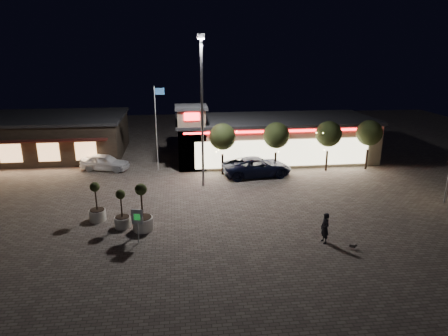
{
  "coord_description": "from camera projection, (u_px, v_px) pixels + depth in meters",
  "views": [
    {
      "loc": [
        -0.06,
        -24.1,
        11.57
      ],
      "look_at": [
        3.54,
        6.0,
        2.16
      ],
      "focal_mm": 32.0,
      "sensor_mm": 36.0,
      "label": 1
    }
  ],
  "objects": [
    {
      "name": "white_sedan",
      "position": [
        105.0,
        162.0,
        38.2
      ],
      "size": [
        4.94,
        3.05,
        1.57
      ],
      "primitive_type": "imported",
      "rotation": [
        0.0,
        0.0,
        1.29
      ],
      "color": "white",
      "rests_on": "ground"
    },
    {
      "name": "floodlight_pole",
      "position": [
        202.0,
        104.0,
        32.03
      ],
      "size": [
        0.6,
        0.4,
        12.38
      ],
      "color": "gray",
      "rests_on": "ground"
    },
    {
      "name": "planter_right",
      "position": [
        122.0,
        216.0,
        26.2
      ],
      "size": [
        1.07,
        1.07,
        2.62
      ],
      "color": "silver",
      "rests_on": "ground"
    },
    {
      "name": "string_tree_a",
      "position": [
        222.0,
        137.0,
        36.12
      ],
      "size": [
        2.42,
        2.42,
        4.79
      ],
      "color": "#332319",
      "rests_on": "ground"
    },
    {
      "name": "retail_building",
      "position": [
        269.0,
        138.0,
        41.71
      ],
      "size": [
        20.4,
        8.4,
        6.1
      ],
      "color": "gray",
      "rests_on": "ground"
    },
    {
      "name": "valet_sign",
      "position": [
        137.0,
        220.0,
        23.91
      ],
      "size": [
        0.71,
        0.26,
        2.17
      ],
      "color": "gray",
      "rests_on": "ground"
    },
    {
      "name": "planter_mid",
      "position": [
        143.0,
        216.0,
        25.73
      ],
      "size": [
        1.3,
        1.3,
        3.19
      ],
      "color": "silver",
      "rests_on": "ground"
    },
    {
      "name": "string_tree_c",
      "position": [
        329.0,
        134.0,
        37.26
      ],
      "size": [
        2.42,
        2.42,
        4.79
      ],
      "color": "#332319",
      "rests_on": "ground"
    },
    {
      "name": "flagpole",
      "position": [
        157.0,
        121.0,
        37.0
      ],
      "size": [
        0.95,
        0.1,
        8.0
      ],
      "color": "white",
      "rests_on": "ground"
    },
    {
      "name": "pickup_truck",
      "position": [
        257.0,
        167.0,
        36.48
      ],
      "size": [
        6.52,
        3.52,
        1.74
      ],
      "primitive_type": "imported",
      "rotation": [
        0.0,
        0.0,
        1.67
      ],
      "color": "black",
      "rests_on": "ground"
    },
    {
      "name": "restaurant_building",
      "position": [
        47.0,
        136.0,
        43.01
      ],
      "size": [
        16.4,
        11.0,
        4.3
      ],
      "color": "#382D23",
      "rests_on": "ground"
    },
    {
      "name": "string_tree_d",
      "position": [
        369.0,
        133.0,
        37.71
      ],
      "size": [
        2.42,
        2.42,
        4.79
      ],
      "color": "#332319",
      "rests_on": "ground"
    },
    {
      "name": "string_tree_b",
      "position": [
        276.0,
        135.0,
        36.69
      ],
      "size": [
        2.42,
        2.42,
        4.79
      ],
      "color": "#332319",
      "rests_on": "ground"
    },
    {
      "name": "dog",
      "position": [
        354.0,
        245.0,
        23.5
      ],
      "size": [
        0.45,
        0.28,
        0.24
      ],
      "color": "#59514C",
      "rests_on": "ground"
    },
    {
      "name": "pedestrian",
      "position": [
        325.0,
        228.0,
        24.11
      ],
      "size": [
        0.57,
        0.76,
        1.9
      ],
      "primitive_type": "imported",
      "rotation": [
        0.0,
        0.0,
        -1.39
      ],
      "color": "black",
      "rests_on": "ground"
    },
    {
      "name": "planter_left",
      "position": [
        97.0,
        209.0,
        27.2
      ],
      "size": [
        1.12,
        1.12,
        2.76
      ],
      "color": "silver",
      "rests_on": "ground"
    },
    {
      "name": "ground",
      "position": [
        182.0,
        228.0,
        26.29
      ],
      "size": [
        90.0,
        90.0,
        0.0
      ],
      "primitive_type": "plane",
      "color": "#6E6259",
      "rests_on": "ground"
    }
  ]
}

